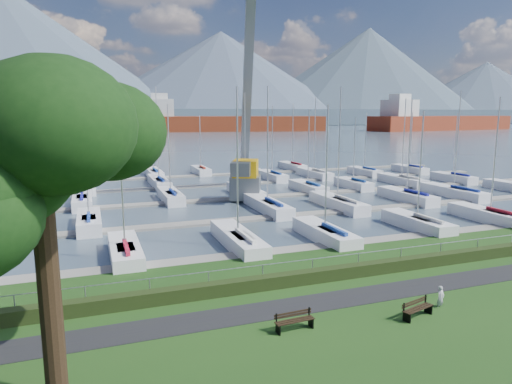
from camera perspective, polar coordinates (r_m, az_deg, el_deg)
name	(u,v)px	position (r m, az deg, el deg)	size (l,w,h in m)	color
path	(356,297)	(24.49, 12.43, -12.65)	(160.00, 2.00, 0.04)	black
water	(111,130)	(282.41, -17.68, 7.45)	(800.00, 540.00, 0.20)	#445464
hedge	(331,274)	(26.44, 9.40, -10.04)	(80.00, 0.70, 0.70)	black
fence	(328,257)	(26.49, 9.02, -8.04)	(0.04, 0.04, 80.00)	gray
foothill	(106,117)	(352.20, -18.26, 8.85)	(900.00, 80.00, 12.00)	#465867
mountains	(109,69)	(428.68, -17.91, 14.41)	(1190.00, 360.00, 115.00)	#3F465C
docks	(212,200)	(50.45, -5.46, -1.04)	(90.00, 41.60, 0.25)	#65625E
bench_left	(294,321)	(20.55, 4.81, -15.75)	(1.82, 0.51, 0.85)	black
bench_right	(417,309)	(22.86, 19.50, -13.57)	(1.85, 0.87, 0.85)	black
person	(441,295)	(24.29, 22.10, -11.85)	(0.44, 0.29, 1.21)	#AEADB4
tree	(4,152)	(14.98, -28.93, 4.43)	(8.41, 7.82, 11.36)	black
crane	(246,149)	(51.13, -1.29, 5.42)	(6.22, 13.47, 22.35)	slate
cargo_ship_mid	(220,124)	(241.11, -4.47, 8.48)	(101.85, 34.91, 21.50)	maroon
cargo_ship_east	(436,123)	(275.80, 21.63, 8.01)	(94.26, 28.93, 21.50)	maroon
sailboat_fleet	(188,148)	(51.88, -8.52, 5.43)	(76.08, 49.76, 13.13)	#1B3F98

